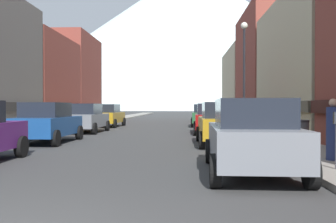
# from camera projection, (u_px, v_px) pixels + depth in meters

# --- Properties ---
(sidewalk_left) EXTENTS (2.50, 100.00, 0.15)m
(sidewalk_left) POSITION_uv_depth(u_px,v_px,m) (103.00, 121.00, 39.46)
(sidewalk_left) COLOR gray
(sidewalk_left) RESTS_ON ground
(sidewalk_right) EXTENTS (2.50, 100.00, 0.15)m
(sidewalk_right) POSITION_uv_depth(u_px,v_px,m) (223.00, 121.00, 38.93)
(sidewalk_right) COLOR gray
(sidewalk_right) RESTS_ON ground
(storefront_left_2) EXTENTS (8.58, 9.17, 7.33)m
(storefront_left_2) POSITION_uv_depth(u_px,v_px,m) (15.00, 83.00, 31.03)
(storefront_left_2) COLOR brown
(storefront_left_2) RESTS_ON ground
(storefront_left_3) EXTENTS (9.28, 8.91, 9.09)m
(storefront_left_3) POSITION_uv_depth(u_px,v_px,m) (51.00, 80.00, 40.30)
(storefront_left_3) COLOR brown
(storefront_left_3) RESTS_ON ground
(storefront_right_2) EXTENTS (6.64, 11.04, 10.00)m
(storefront_right_2) POSITION_uv_depth(u_px,v_px,m) (280.00, 70.00, 33.38)
(storefront_right_2) COLOR brown
(storefront_right_2) RESTS_ON ground
(storefront_right_3) EXTENTS (7.48, 13.34, 8.46)m
(storefront_right_3) POSITION_uv_depth(u_px,v_px,m) (257.00, 86.00, 46.02)
(storefront_right_3) COLOR beige
(storefront_right_3) RESTS_ON ground
(car_left_1) EXTENTS (2.08, 4.41, 1.78)m
(car_left_1) POSITION_uv_depth(u_px,v_px,m) (48.00, 122.00, 16.65)
(car_left_1) COLOR #19478C
(car_left_1) RESTS_ON ground
(car_left_2) EXTENTS (2.16, 4.44, 1.78)m
(car_left_2) POSITION_uv_depth(u_px,v_px,m) (86.00, 118.00, 23.21)
(car_left_2) COLOR slate
(car_left_2) RESTS_ON ground
(car_left_3) EXTENTS (2.25, 4.48, 1.78)m
(car_left_3) POSITION_uv_depth(u_px,v_px,m) (108.00, 115.00, 29.80)
(car_left_3) COLOR #B28419
(car_left_3) RESTS_ON ground
(car_right_0) EXTENTS (2.19, 4.46, 1.78)m
(car_right_0) POSITION_uv_depth(u_px,v_px,m) (251.00, 136.00, 8.96)
(car_right_0) COLOR slate
(car_right_0) RESTS_ON ground
(car_right_1) EXTENTS (2.07, 4.40, 1.78)m
(car_right_1) POSITION_uv_depth(u_px,v_px,m) (222.00, 123.00, 15.69)
(car_right_1) COLOR #B28419
(car_right_1) RESTS_ON ground
(car_right_2) EXTENTS (2.17, 4.45, 1.78)m
(car_right_2) POSITION_uv_depth(u_px,v_px,m) (211.00, 118.00, 22.32)
(car_right_2) COLOR #9E1111
(car_right_2) RESTS_ON ground
(car_right_3) EXTENTS (2.18, 4.45, 1.78)m
(car_right_3) POSITION_uv_depth(u_px,v_px,m) (204.00, 115.00, 30.16)
(car_right_3) COLOR #265933
(car_right_3) RESTS_ON ground
(trash_bin_right) EXTENTS (0.59, 0.59, 0.98)m
(trash_bin_right) POSITION_uv_depth(u_px,v_px,m) (301.00, 134.00, 13.42)
(trash_bin_right) COLOR #4C5156
(trash_bin_right) RESTS_ON sidewalk_right
(pedestrian_0) EXTENTS (0.36, 0.36, 1.65)m
(pedestrian_0) POSITION_uv_depth(u_px,v_px,m) (36.00, 119.00, 21.67)
(pedestrian_0) COLOR #333338
(pedestrian_0) RESTS_ON sidewalk_left
(pedestrian_1) EXTENTS (0.36, 0.36, 1.67)m
(pedestrian_1) POSITION_uv_depth(u_px,v_px,m) (333.00, 132.00, 10.24)
(pedestrian_1) COLOR navy
(pedestrian_1) RESTS_ON sidewalk_right
(streetlamp_right) EXTENTS (0.36, 0.36, 5.86)m
(streetlamp_right) POSITION_uv_depth(u_px,v_px,m) (244.00, 61.00, 19.76)
(streetlamp_right) COLOR black
(streetlamp_right) RESTS_ON sidewalk_right
(mountain_backdrop) EXTENTS (267.78, 267.78, 98.92)m
(mountain_backdrop) POSITION_uv_depth(u_px,v_px,m) (191.00, 38.00, 263.01)
(mountain_backdrop) COLOR silver
(mountain_backdrop) RESTS_ON ground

